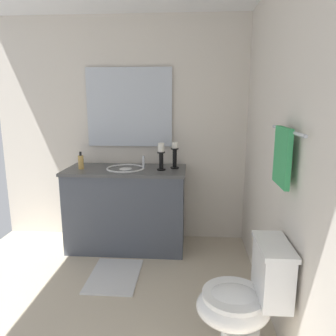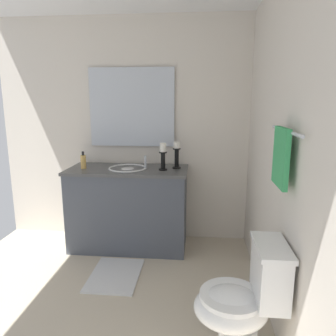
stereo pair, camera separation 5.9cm
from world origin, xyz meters
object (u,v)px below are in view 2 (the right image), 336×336
at_px(mirror, 132,107).
at_px(candle_holder_short, 163,156).
at_px(vanity_cabinet, 129,208).
at_px(towel_near_vanity, 281,157).
at_px(candle_holder_tall, 177,155).
at_px(toilet, 242,302).
at_px(bath_mat, 115,275).
at_px(sink_basin, 128,172).
at_px(towel_bar, 286,131).
at_px(soap_bottle, 83,161).

height_order(mirror, candle_holder_short, mirror).
distance_m(vanity_cabinet, towel_near_vanity, 1.95).
xyz_separation_m(candle_holder_tall, toilet, (1.51, 0.51, -0.65)).
height_order(vanity_cabinet, candle_holder_short, candle_holder_short).
distance_m(candle_holder_short, bath_mat, 1.23).
bearing_deg(towel_near_vanity, mirror, -142.14).
bearing_deg(toilet, candle_holder_short, -155.55).
relative_size(sink_basin, toilet, 0.54).
relative_size(mirror, towel_bar, 1.50).
bearing_deg(vanity_cabinet, candle_holder_short, 84.82).
bearing_deg(soap_bottle, candle_holder_tall, 96.29).
bearing_deg(bath_mat, towel_bar, 61.70).
bearing_deg(towel_bar, toilet, -55.58).
height_order(sink_basin, mirror, mirror).
xyz_separation_m(sink_basin, candle_holder_short, (0.03, 0.38, 0.19)).
xyz_separation_m(vanity_cabinet, towel_near_vanity, (1.29, 1.22, 0.80)).
distance_m(towel_bar, towel_near_vanity, 0.16).
height_order(candle_holder_tall, toilet, candle_holder_tall).
bearing_deg(towel_near_vanity, towel_bar, 90.00).
xyz_separation_m(towel_bar, bath_mat, (-0.67, -1.24, -1.39)).
distance_m(vanity_cabinet, candle_holder_short, 0.69).
distance_m(sink_basin, towel_near_vanity, 1.83).
distance_m(vanity_cabinet, soap_bottle, 0.69).
bearing_deg(mirror, candle_holder_short, 50.19).
xyz_separation_m(sink_basin, mirror, (-0.28, -0.00, 0.66)).
height_order(vanity_cabinet, towel_bar, towel_bar).
bearing_deg(toilet, towel_bar, 124.42).
distance_m(mirror, towel_bar, 2.01).
relative_size(candle_holder_tall, bath_mat, 0.46).
relative_size(vanity_cabinet, bath_mat, 2.10).
xyz_separation_m(vanity_cabinet, bath_mat, (0.62, 0.00, -0.43)).
bearing_deg(candle_holder_short, sink_basin, -95.19).
bearing_deg(towel_near_vanity, candle_holder_tall, -152.31).
distance_m(sink_basin, bath_mat, 1.03).
bearing_deg(towel_near_vanity, sink_basin, -136.62).
bearing_deg(towel_near_vanity, bath_mat, -118.65).
distance_m(sink_basin, candle_holder_short, 0.42).
height_order(vanity_cabinet, sink_basin, sink_basin).
distance_m(mirror, soap_bottle, 0.78).
bearing_deg(candle_holder_short, towel_bar, 34.46).
relative_size(mirror, toilet, 1.25).
height_order(vanity_cabinet, soap_bottle, soap_bottle).
bearing_deg(soap_bottle, towel_near_vanity, 53.34).
height_order(towel_bar, bath_mat, towel_bar).
height_order(candle_holder_short, towel_bar, towel_bar).
bearing_deg(candle_holder_short, bath_mat, -32.54).
distance_m(candle_holder_short, towel_bar, 1.57).
distance_m(towel_bar, bath_mat, 1.98).
distance_m(soap_bottle, bath_mat, 1.19).
xyz_separation_m(mirror, towel_near_vanity, (1.57, 1.22, -0.25)).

